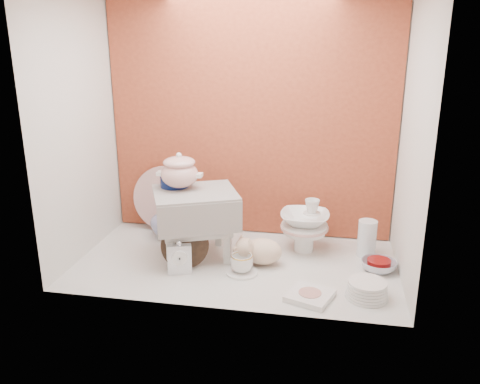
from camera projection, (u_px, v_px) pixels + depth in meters
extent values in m
plane|color=silver|center=(236.00, 263.00, 2.81)|extent=(1.80, 1.80, 0.00)
cube|color=#A9492A|center=(251.00, 118.00, 3.05)|extent=(1.80, 0.06, 1.50)
cube|color=silver|center=(77.00, 128.00, 2.73)|extent=(0.06, 1.00, 1.50)
cube|color=silver|center=(414.00, 139.00, 2.42)|extent=(0.06, 1.00, 1.50)
cylinder|color=#091545|center=(174.00, 181.00, 2.85)|extent=(0.19, 0.19, 0.06)
imported|color=silver|center=(168.00, 218.00, 3.16)|extent=(0.29, 0.29, 0.24)
cube|color=silver|center=(180.00, 258.00, 2.65)|extent=(0.14, 0.08, 0.19)
ellipsoid|color=beige|center=(262.00, 251.00, 2.76)|extent=(0.29, 0.21, 0.17)
cylinder|color=white|center=(242.00, 272.00, 2.68)|extent=(0.22, 0.22, 0.01)
imported|color=white|center=(242.00, 263.00, 2.66)|extent=(0.13, 0.13, 0.10)
cube|color=white|center=(310.00, 295.00, 2.42)|extent=(0.26, 0.26, 0.03)
cylinder|color=white|center=(367.00, 289.00, 2.42)|extent=(0.26, 0.26, 0.09)
imported|color=silver|center=(379.00, 266.00, 2.70)|extent=(0.25, 0.25, 0.06)
cylinder|color=silver|center=(367.00, 238.00, 2.87)|extent=(0.14, 0.14, 0.22)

